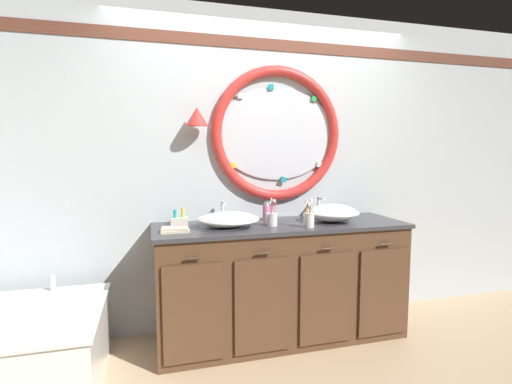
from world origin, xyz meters
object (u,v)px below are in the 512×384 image
Objects in this scene: toothbrush_holder_left at (272,218)px; toiletry_basket at (179,220)px; sink_basin_right at (332,213)px; toothbrush_holder_right at (309,219)px; folded_hand_towel at (175,230)px; soap_dispenser at (266,212)px; sink_basin_left at (229,219)px.

toothbrush_holder_left reaches higher than toiletry_basket.
toothbrush_holder_left is at bearing -176.05° from sink_basin_right.
toothbrush_holder_right is 1.64× the size of toiletry_basket.
sink_basin_right reaches higher than toiletry_basket.
sink_basin_right is 2.00× the size of toothbrush_holder_right.
toiletry_basket is (-0.91, 0.38, -0.03)m from toothbrush_holder_right.
folded_hand_towel is at bearing -177.25° from toothbrush_holder_left.
folded_hand_towel is at bearing 174.25° from toothbrush_holder_right.
soap_dispenser is (-0.22, 0.35, 0.00)m from toothbrush_holder_right.
toothbrush_holder_right reaches higher than toiletry_basket.
toothbrush_holder_right is 0.41m from soap_dispenser.
toothbrush_holder_left is 0.71m from toiletry_basket.
folded_hand_towel is (-0.96, 0.10, -0.05)m from toothbrush_holder_right.
sink_basin_left is at bearing -151.81° from soap_dispenser.
soap_dispenser reaches higher than folded_hand_towel.
sink_basin_right is 3.28× the size of toiletry_basket.
toothbrush_holder_left is 1.10× the size of folded_hand_towel.
toothbrush_holder_right is 0.96m from folded_hand_towel.
soap_dispenser is (0.35, 0.19, 0.01)m from sink_basin_left.
toothbrush_holder_left is (-0.51, -0.04, -0.01)m from sink_basin_right.
sink_basin_left reaches higher than folded_hand_towel.
folded_hand_towel is 0.29m from toiletry_basket.
toothbrush_holder_right reaches higher than sink_basin_left.
soap_dispenser is at bearing 159.21° from sink_basin_right.
sink_basin_left is at bearing -180.00° from sink_basin_right.
toothbrush_holder_right is at bearing -28.34° from toothbrush_holder_left.
toiletry_basket is (-1.18, 0.21, -0.04)m from sink_basin_right.
toiletry_basket is at bearing 159.56° from toothbrush_holder_left.
sink_basin_left is at bearing 10.05° from folded_hand_towel.
toiletry_basket is at bearing 148.31° from sink_basin_left.
sink_basin_right is 2.73× the size of soap_dispenser.
toothbrush_holder_left is 0.72m from folded_hand_towel.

